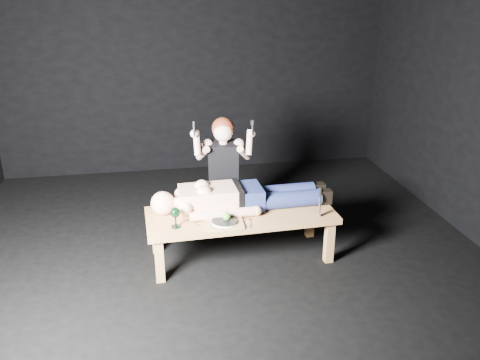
{
  "coord_description": "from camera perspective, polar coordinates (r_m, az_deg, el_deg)",
  "views": [
    {
      "loc": [
        -0.54,
        -4.03,
        2.4
      ],
      "look_at": [
        0.19,
        0.07,
        0.75
      ],
      "focal_mm": 37.67,
      "sensor_mm": 36.0,
      "label": 1
    }
  ],
  "objects": [
    {
      "name": "lying_man",
      "position": [
        4.61,
        0.45,
        -1.55
      ],
      "size": [
        1.78,
        0.61,
        0.27
      ],
      "primitive_type": null,
      "rotation": [
        0.0,
        0.0,
        0.04
      ],
      "color": "beige",
      "rests_on": "table"
    },
    {
      "name": "serving_tray",
      "position": [
        4.34,
        -1.78,
        -4.95
      ],
      "size": [
        0.33,
        0.24,
        0.02
      ],
      "primitive_type": "cube",
      "rotation": [
        0.0,
        0.0,
        -0.03
      ],
      "color": "tan",
      "rests_on": "table"
    },
    {
      "name": "knife_flat",
      "position": [
        4.37,
        1.11,
        -4.87
      ],
      "size": [
        0.05,
        0.18,
        0.01
      ],
      "primitive_type": "cube",
      "rotation": [
        0.0,
        0.0,
        -0.19
      ],
      "color": "#B2B2B7",
      "rests_on": "table"
    },
    {
      "name": "apple",
      "position": [
        4.33,
        -1.53,
        -4.15
      ],
      "size": [
        0.07,
        0.07,
        0.07
      ],
      "primitive_type": "sphere",
      "color": "#34931F",
      "rests_on": "plate"
    },
    {
      "name": "goblet",
      "position": [
        4.29,
        -7.33,
        -4.24
      ],
      "size": [
        0.09,
        0.09,
        0.18
      ],
      "primitive_type": null,
      "rotation": [
        0.0,
        0.0,
        0.04
      ],
      "color": "black",
      "rests_on": "table"
    },
    {
      "name": "spoon_flat",
      "position": [
        4.45,
        0.14,
        -4.33
      ],
      "size": [
        0.15,
        0.13,
        0.01
      ],
      "primitive_type": "cube",
      "rotation": [
        0.0,
        0.0,
        0.89
      ],
      "color": "#B2B2B7",
      "rests_on": "table"
    },
    {
      "name": "ground",
      "position": [
        4.73,
        -2.14,
        -8.92
      ],
      "size": [
        5.0,
        5.0,
        0.0
      ],
      "primitive_type": "plane",
      "color": "black",
      "rests_on": "ground"
    },
    {
      "name": "table",
      "position": [
        4.66,
        0.11,
        -6.24
      ],
      "size": [
        1.72,
        0.7,
        0.45
      ],
      "primitive_type": "cube",
      "rotation": [
        0.0,
        0.0,
        0.04
      ],
      "color": "#B7814A",
      "rests_on": "ground"
    },
    {
      "name": "fork_flat",
      "position": [
        4.35,
        -5.0,
        -5.1
      ],
      "size": [
        0.06,
        0.18,
        0.01
      ],
      "primitive_type": "cube",
      "rotation": [
        0.0,
        0.0,
        0.25
      ],
      "color": "#B2B2B7",
      "rests_on": "table"
    },
    {
      "name": "plate",
      "position": [
        4.33,
        -1.78,
        -4.74
      ],
      "size": [
        0.22,
        0.22,
        0.02
      ],
      "primitive_type": "cylinder",
      "rotation": [
        0.0,
        0.0,
        -0.03
      ],
      "color": "white",
      "rests_on": "serving_tray"
    },
    {
      "name": "back_wall",
      "position": [
        6.62,
        -5.45,
        13.72
      ],
      "size": [
        5.0,
        0.0,
        5.0
      ],
      "primitive_type": "plane",
      "rotation": [
        1.57,
        0.0,
        0.0
      ],
      "color": "black",
      "rests_on": "ground"
    },
    {
      "name": "kneeling_woman",
      "position": [
        5.09,
        -1.86,
        1.04
      ],
      "size": [
        0.75,
        0.82,
        1.23
      ],
      "primitive_type": null,
      "rotation": [
        0.0,
        0.0,
        -0.14
      ],
      "color": "black",
      "rests_on": "ground"
    },
    {
      "name": "carving_knife",
      "position": [
        4.48,
        9.03,
        -2.5
      ],
      "size": [
        0.04,
        0.04,
        0.28
      ],
      "primitive_type": null,
      "rotation": [
        0.0,
        0.0,
        0.04
      ],
      "color": "#B2B2B7",
      "rests_on": "table"
    }
  ]
}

